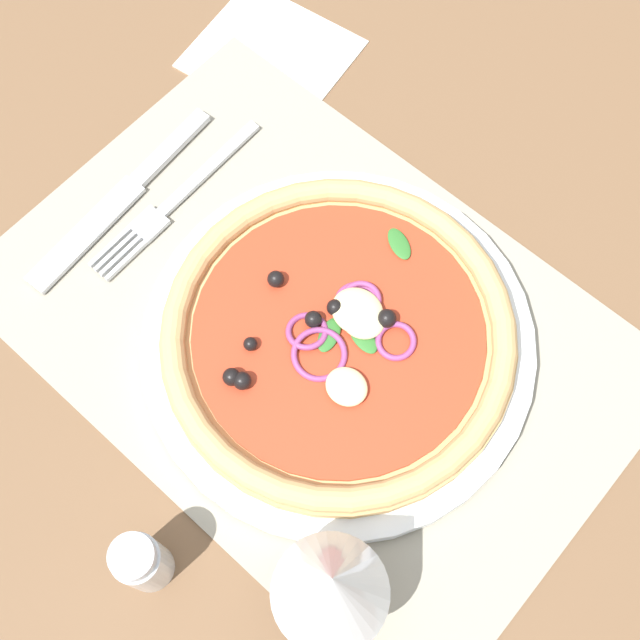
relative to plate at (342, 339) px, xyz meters
The scene contains 9 objects.
ground_plane 3.46cm from the plate, 10.45° to the left, with size 190.00×140.00×2.40cm, color brown.
placemat 2.72cm from the plate, 10.45° to the left, with size 47.21×32.24×0.40cm, color gray.
plate is the anchor object (origin of this frame).
pizza 1.81cm from the plate, 108.97° to the left, with size 25.70×25.70×2.68cm.
fork 17.92cm from the plate, ahead, with size 2.28×18.02×0.44cm.
knife 21.42cm from the plate, ahead, with size 2.99×20.07×0.62cm.
wine_glass 20.33cm from the plate, 128.27° to the left, with size 7.20×7.20×14.90cm.
napkin 27.85cm from the plate, 36.32° to the right, with size 12.88×11.59×0.36cm, color silver.
pepper_shaker 20.82cm from the plate, 92.56° to the left, with size 3.20×3.20×6.70cm.
Camera 1 is at (-16.04, 17.29, 58.21)cm, focal length 46.73 mm.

